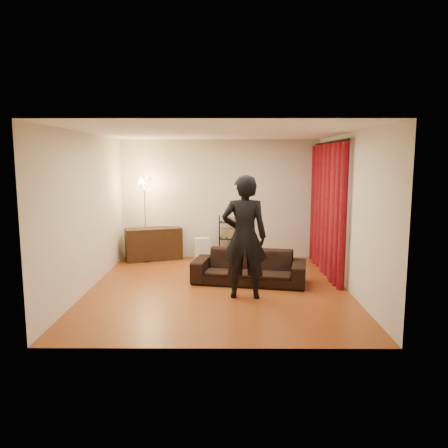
{
  "coord_description": "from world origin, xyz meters",
  "views": [
    {
      "loc": [
        0.14,
        -7.46,
        2.24
      ],
      "look_at": [
        0.1,
        0.3,
        1.1
      ],
      "focal_mm": 35.0,
      "sensor_mm": 36.0,
      "label": 1
    }
  ],
  "objects_px": {
    "media_cabinet": "(154,244)",
    "storage_boxes": "(202,249)",
    "floor_lamp": "(145,219)",
    "sofa": "(249,267)",
    "wire_shelf": "(230,238)",
    "person": "(244,237)"
  },
  "relations": [
    {
      "from": "sofa",
      "to": "person",
      "type": "bearing_deg",
      "value": -87.53
    },
    {
      "from": "person",
      "to": "storage_boxes",
      "type": "xyz_separation_m",
      "value": [
        -0.83,
        2.65,
        -0.75
      ]
    },
    {
      "from": "person",
      "to": "wire_shelf",
      "type": "relative_size",
      "value": 1.98
    },
    {
      "from": "sofa",
      "to": "media_cabinet",
      "type": "xyz_separation_m",
      "value": [
        -2.06,
        1.89,
        0.06
      ]
    },
    {
      "from": "floor_lamp",
      "to": "person",
      "type": "bearing_deg",
      "value": -50.87
    },
    {
      "from": "sofa",
      "to": "storage_boxes",
      "type": "bearing_deg",
      "value": 128.87
    },
    {
      "from": "wire_shelf",
      "to": "storage_boxes",
      "type": "bearing_deg",
      "value": -169.39
    },
    {
      "from": "storage_boxes",
      "to": "wire_shelf",
      "type": "distance_m",
      "value": 0.67
    },
    {
      "from": "storage_boxes",
      "to": "media_cabinet",
      "type": "bearing_deg",
      "value": 175.57
    },
    {
      "from": "person",
      "to": "media_cabinet",
      "type": "relative_size",
      "value": 1.63
    },
    {
      "from": "sofa",
      "to": "media_cabinet",
      "type": "bearing_deg",
      "value": 148.37
    },
    {
      "from": "sofa",
      "to": "wire_shelf",
      "type": "relative_size",
      "value": 2.01
    },
    {
      "from": "media_cabinet",
      "to": "floor_lamp",
      "type": "distance_m",
      "value": 0.63
    },
    {
      "from": "media_cabinet",
      "to": "storage_boxes",
      "type": "height_order",
      "value": "media_cabinet"
    },
    {
      "from": "media_cabinet",
      "to": "wire_shelf",
      "type": "distance_m",
      "value": 1.73
    },
    {
      "from": "media_cabinet",
      "to": "storage_boxes",
      "type": "bearing_deg",
      "value": -23.37
    },
    {
      "from": "person",
      "to": "floor_lamp",
      "type": "relative_size",
      "value": 1.06
    },
    {
      "from": "wire_shelf",
      "to": "floor_lamp",
      "type": "height_order",
      "value": "floor_lamp"
    },
    {
      "from": "person",
      "to": "floor_lamp",
      "type": "distance_m",
      "value": 3.3
    },
    {
      "from": "sofa",
      "to": "wire_shelf",
      "type": "height_order",
      "value": "wire_shelf"
    },
    {
      "from": "media_cabinet",
      "to": "floor_lamp",
      "type": "bearing_deg",
      "value": -148.54
    },
    {
      "from": "person",
      "to": "storage_boxes",
      "type": "bearing_deg",
      "value": -70.59
    }
  ]
}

